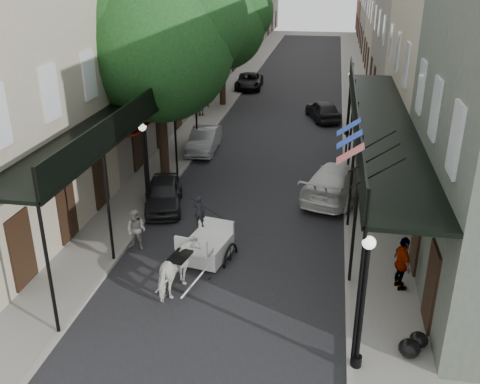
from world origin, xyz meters
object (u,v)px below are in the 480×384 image
at_px(lamppost_right_near, 363,302).
at_px(pedestrian_sidewalk_left, 201,103).
at_px(tree_far, 227,21).
at_px(lamppost_left, 145,166).
at_px(horse, 179,269).
at_px(car_left_mid, 204,140).
at_px(carriage, 211,228).
at_px(car_right_near, 338,180).
at_px(car_right_far, 323,110).
at_px(car_left_far, 249,81).
at_px(pedestrian_walking, 136,230).
at_px(lamppost_right_far, 349,103).
at_px(pedestrian_sidewalk_right, 402,263).
at_px(tree_near, 167,38).
at_px(car_left_near, 164,194).

relative_size(lamppost_right_near, pedestrian_sidewalk_left, 2.24).
height_order(tree_far, lamppost_left, tree_far).
distance_m(horse, car_left_mid, 13.53).
bearing_deg(carriage, car_right_near, 64.60).
relative_size(lamppost_left, pedestrian_sidewalk_left, 2.24).
distance_m(horse, car_right_far, 21.11).
height_order(tree_far, car_right_far, tree_far).
relative_size(horse, car_left_far, 0.42).
xyz_separation_m(pedestrian_walking, car_left_far, (-0.10, 26.94, -0.15)).
relative_size(pedestrian_walking, car_left_far, 0.35).
relative_size(pedestrian_sidewalk_left, car_left_far, 0.38).
height_order(lamppost_left, lamppost_right_far, same).
distance_m(lamppost_right_far, pedestrian_walking, 16.86).
xyz_separation_m(tree_far, pedestrian_sidewalk_left, (-1.15, -3.43, -4.89)).
xyz_separation_m(pedestrian_sidewalk_left, car_right_near, (8.99, -11.75, -0.19)).
distance_m(pedestrian_walking, pedestrian_sidewalk_right, 9.12).
xyz_separation_m(horse, car_left_mid, (-2.34, 13.32, -0.15)).
relative_size(tree_near, horse, 5.15).
height_order(car_left_near, car_right_near, car_right_near).
bearing_deg(pedestrian_walking, pedestrian_sidewalk_right, -0.02).
xyz_separation_m(lamppost_right_far, car_right_near, (-0.50, -9.00, -1.29)).
relative_size(carriage, car_right_far, 0.68).
relative_size(lamppost_left, carriage, 1.40).
height_order(tree_near, lamppost_left, tree_near).
distance_m(pedestrian_walking, car_right_far, 19.41).
relative_size(carriage, car_left_far, 0.60).
bearing_deg(car_right_near, car_right_far, -67.09).
bearing_deg(lamppost_right_far, lamppost_left, -124.35).
height_order(car_left_near, car_left_far, car_left_near).
bearing_deg(car_left_near, horse, -82.40).
height_order(lamppost_left, car_right_far, lamppost_left).
height_order(car_left_near, car_left_mid, car_left_mid).
bearing_deg(car_left_far, horse, -88.11).
bearing_deg(car_right_near, pedestrian_sidewalk_right, 123.38).
distance_m(pedestrian_walking, car_left_far, 26.94).
relative_size(carriage, car_right_near, 0.51).
bearing_deg(car_left_near, pedestrian_sidewalk_left, 83.32).
distance_m(lamppost_left, carriage, 4.53).
xyz_separation_m(tree_near, lamppost_right_near, (8.30, -12.18, -4.44)).
bearing_deg(car_left_mid, lamppost_right_near, -66.18).
height_order(tree_far, pedestrian_sidewalk_right, tree_far).
xyz_separation_m(tree_near, car_right_far, (6.80, 11.25, -5.82)).
bearing_deg(car_right_far, car_left_near, 48.90).
relative_size(lamppost_left, lamppost_right_far, 1.00).
bearing_deg(car_left_mid, car_left_near, -91.88).
xyz_separation_m(tree_near, car_left_far, (0.60, 19.76, -5.87)).
bearing_deg(lamppost_left, car_right_near, 21.29).
bearing_deg(car_right_near, pedestrian_walking, 58.51).
height_order(carriage, pedestrian_sidewalk_left, carriage).
relative_size(pedestrian_walking, car_left_near, 0.42).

